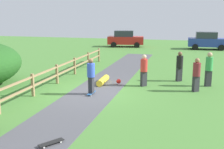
{
  "coord_description": "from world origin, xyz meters",
  "views": [
    {
      "loc": [
        4.45,
        -12.75,
        3.89
      ],
      "look_at": [
        0.97,
        0.0,
        1.0
      ],
      "focal_mm": 44.86,
      "sensor_mm": 36.0,
      "label": 1
    }
  ],
  "objects_px": {
    "parked_car_blue": "(207,41)",
    "bystander_red": "(144,69)",
    "bystander_black": "(180,65)",
    "skater_riding": "(91,75)",
    "skater_fallen": "(104,81)",
    "skateboard_loose": "(51,143)",
    "parked_car_red": "(125,39)",
    "bystander_maroon": "(196,73)",
    "bystander_green": "(209,68)"
  },
  "relations": [
    {
      "from": "parked_car_blue",
      "to": "bystander_red",
      "type": "bearing_deg",
      "value": -103.44
    },
    {
      "from": "bystander_black",
      "to": "skater_riding",
      "type": "bearing_deg",
      "value": -135.19
    },
    {
      "from": "skater_fallen",
      "to": "skateboard_loose",
      "type": "relative_size",
      "value": 2.04
    },
    {
      "from": "bystander_black",
      "to": "parked_car_red",
      "type": "distance_m",
      "value": 17.49
    },
    {
      "from": "bystander_maroon",
      "to": "parked_car_red",
      "type": "bearing_deg",
      "value": 113.09
    },
    {
      "from": "bystander_maroon",
      "to": "bystander_green",
      "type": "xyz_separation_m",
      "value": [
        0.67,
        1.27,
        0.09
      ]
    },
    {
      "from": "bystander_red",
      "to": "bystander_black",
      "type": "relative_size",
      "value": 1.0
    },
    {
      "from": "bystander_black",
      "to": "skateboard_loose",
      "type": "bearing_deg",
      "value": -109.88
    },
    {
      "from": "bystander_green",
      "to": "bystander_black",
      "type": "relative_size",
      "value": 1.08
    },
    {
      "from": "skater_riding",
      "to": "skateboard_loose",
      "type": "bearing_deg",
      "value": -83.4
    },
    {
      "from": "skater_fallen",
      "to": "bystander_maroon",
      "type": "distance_m",
      "value": 5.0
    },
    {
      "from": "bystander_maroon",
      "to": "bystander_red",
      "type": "bearing_deg",
      "value": 172.08
    },
    {
      "from": "parked_car_blue",
      "to": "bystander_maroon",
      "type": "bearing_deg",
      "value": -94.81
    },
    {
      "from": "skater_fallen",
      "to": "skateboard_loose",
      "type": "distance_m",
      "value": 7.63
    },
    {
      "from": "skateboard_loose",
      "to": "parked_car_red",
      "type": "height_order",
      "value": "parked_car_red"
    },
    {
      "from": "bystander_maroon",
      "to": "bystander_black",
      "type": "distance_m",
      "value": 2.25
    },
    {
      "from": "bystander_green",
      "to": "parked_car_blue",
      "type": "height_order",
      "value": "parked_car_blue"
    },
    {
      "from": "skater_riding",
      "to": "skater_fallen",
      "type": "height_order",
      "value": "skater_riding"
    },
    {
      "from": "skater_riding",
      "to": "bystander_red",
      "type": "height_order",
      "value": "skater_riding"
    },
    {
      "from": "skater_riding",
      "to": "skater_fallen",
      "type": "relative_size",
      "value": 1.13
    },
    {
      "from": "skater_fallen",
      "to": "bystander_green",
      "type": "height_order",
      "value": "bystander_green"
    },
    {
      "from": "skater_riding",
      "to": "bystander_green",
      "type": "xyz_separation_m",
      "value": [
        5.59,
        3.21,
        0.03
      ]
    },
    {
      "from": "skater_riding",
      "to": "parked_car_blue",
      "type": "relative_size",
      "value": 0.42
    },
    {
      "from": "skater_riding",
      "to": "bystander_green",
      "type": "relative_size",
      "value": 0.95
    },
    {
      "from": "skater_fallen",
      "to": "bystander_red",
      "type": "relative_size",
      "value": 0.9
    },
    {
      "from": "skater_riding",
      "to": "bystander_black",
      "type": "bearing_deg",
      "value": 44.81
    },
    {
      "from": "bystander_maroon",
      "to": "bystander_green",
      "type": "relative_size",
      "value": 0.92
    },
    {
      "from": "skater_fallen",
      "to": "skateboard_loose",
      "type": "xyz_separation_m",
      "value": [
        0.63,
        -7.6,
        -0.11
      ]
    },
    {
      "from": "bystander_red",
      "to": "bystander_black",
      "type": "xyz_separation_m",
      "value": [
        1.82,
        1.68,
        -0.0
      ]
    },
    {
      "from": "skateboard_loose",
      "to": "bystander_green",
      "type": "height_order",
      "value": "bystander_green"
    },
    {
      "from": "skateboard_loose",
      "to": "parked_car_red",
      "type": "relative_size",
      "value": 0.17
    },
    {
      "from": "skater_riding",
      "to": "skateboard_loose",
      "type": "relative_size",
      "value": 2.3
    },
    {
      "from": "skateboard_loose",
      "to": "parked_car_blue",
      "type": "distance_m",
      "value": 26.18
    },
    {
      "from": "skateboard_loose",
      "to": "bystander_black",
      "type": "distance_m",
      "value": 10.04
    },
    {
      "from": "skater_fallen",
      "to": "bystander_black",
      "type": "xyz_separation_m",
      "value": [
        4.03,
        1.8,
        0.76
      ]
    },
    {
      "from": "bystander_black",
      "to": "parked_car_blue",
      "type": "bearing_deg",
      "value": 81.42
    },
    {
      "from": "skateboard_loose",
      "to": "bystander_green",
      "type": "relative_size",
      "value": 0.41
    },
    {
      "from": "bystander_maroon",
      "to": "parked_car_blue",
      "type": "relative_size",
      "value": 0.41
    },
    {
      "from": "skateboard_loose",
      "to": "bystander_maroon",
      "type": "xyz_separation_m",
      "value": [
        4.3,
        7.34,
        0.86
      ]
    },
    {
      "from": "parked_car_red",
      "to": "parked_car_blue",
      "type": "relative_size",
      "value": 1.04
    },
    {
      "from": "bystander_red",
      "to": "parked_car_red",
      "type": "distance_m",
      "value": 18.47
    },
    {
      "from": "skater_fallen",
      "to": "bystander_red",
      "type": "distance_m",
      "value": 2.34
    },
    {
      "from": "bystander_maroon",
      "to": "skater_riding",
      "type": "bearing_deg",
      "value": -158.56
    },
    {
      "from": "skateboard_loose",
      "to": "bystander_maroon",
      "type": "bearing_deg",
      "value": 59.63
    },
    {
      "from": "skater_fallen",
      "to": "bystander_red",
      "type": "height_order",
      "value": "bystander_red"
    },
    {
      "from": "bystander_red",
      "to": "bystander_green",
      "type": "height_order",
      "value": "bystander_green"
    },
    {
      "from": "skater_riding",
      "to": "bystander_red",
      "type": "bearing_deg",
      "value": 46.37
    },
    {
      "from": "bystander_black",
      "to": "bystander_green",
      "type": "bearing_deg",
      "value": -26.77
    },
    {
      "from": "parked_car_red",
      "to": "parked_car_blue",
      "type": "bearing_deg",
      "value": 0.05
    },
    {
      "from": "bystander_green",
      "to": "parked_car_red",
      "type": "xyz_separation_m",
      "value": [
        -8.41,
        16.88,
        -0.08
      ]
    }
  ]
}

